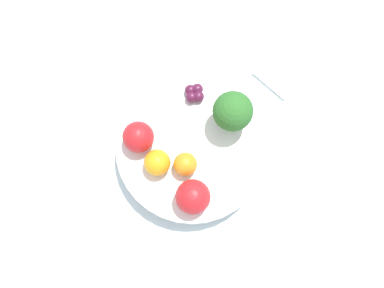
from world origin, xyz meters
TOP-DOWN VIEW (x-y plane):
  - ground_plane at (0.00, 0.00)m, footprint 6.00×6.00m
  - table_surface at (0.00, 0.00)m, footprint 1.20×1.20m
  - bowl at (0.00, 0.00)m, footprint 0.25×0.25m
  - broccoli at (-0.08, 0.01)m, footprint 0.06×0.06m
  - apple_red at (0.06, -0.07)m, footprint 0.05×0.05m
  - apple_green at (0.06, 0.06)m, footprint 0.05×0.05m
  - orange_front at (0.06, -0.02)m, footprint 0.04×0.04m
  - orange_back at (0.03, 0.02)m, footprint 0.04×0.04m
  - grape_cluster at (-0.07, -0.06)m, footprint 0.04×0.04m
  - spoon at (-0.19, 0.01)m, footprint 0.02×0.08m

SIDE VIEW (x-z plane):
  - ground_plane at x=0.00m, z-range 0.00..0.00m
  - table_surface at x=0.00m, z-range 0.00..0.02m
  - spoon at x=-0.19m, z-range 0.02..0.03m
  - bowl at x=0.00m, z-range 0.02..0.06m
  - grape_cluster at x=-0.07m, z-range 0.06..0.08m
  - orange_back at x=0.03m, z-range 0.06..0.10m
  - orange_front at x=0.06m, z-range 0.06..0.11m
  - apple_red at x=0.06m, z-range 0.06..0.11m
  - apple_green at x=0.06m, z-range 0.06..0.12m
  - broccoli at x=-0.08m, z-range 0.07..0.15m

